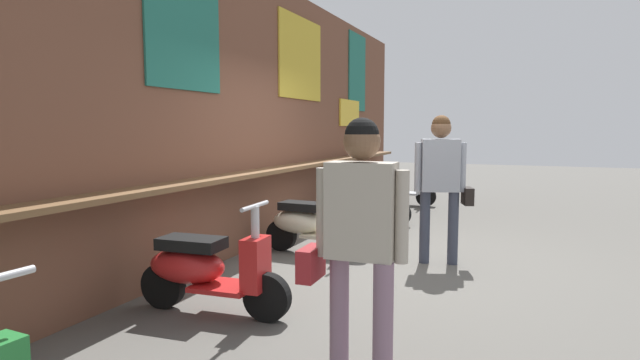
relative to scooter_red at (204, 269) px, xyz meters
The scene contains 8 objects.
ground_plane 2.54m from the scooter_red, 25.57° to the right, with size 35.37×35.37×0.00m, color #56544F.
market_stall_facade 2.82m from the scooter_red, 22.52° to the left, with size 12.63×0.61×3.59m.
scooter_red is the anchor object (origin of this frame).
scooter_cream 2.25m from the scooter_red, ahead, with size 0.46×1.40×0.97m.
scooter_black 4.53m from the scooter_red, ahead, with size 0.50×1.40×0.97m.
scooter_silver 6.76m from the scooter_red, ahead, with size 0.46×1.40×0.97m.
shopper_with_handbag 1.85m from the scooter_red, 113.65° to the right, with size 0.27×0.65×1.64m.
shopper_browsing 2.96m from the scooter_red, 33.22° to the right, with size 0.42×0.67×1.73m.
Camera 1 is at (-5.80, -1.46, 1.57)m, focal length 28.70 mm.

